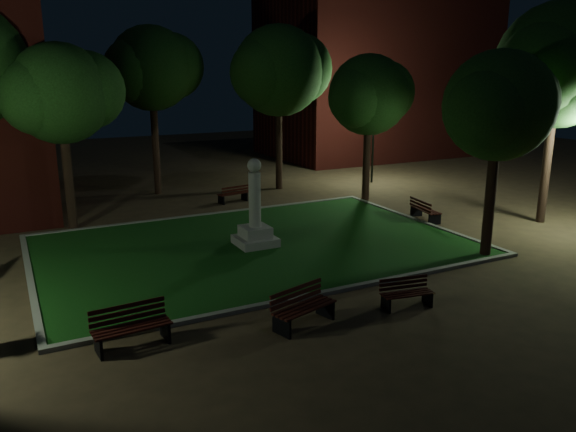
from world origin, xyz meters
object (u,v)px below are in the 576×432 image
(bench_near_right, at_px, (406,294))
(bench_right_side, at_px, (424,211))
(monument, at_px, (255,222))
(bench_near_left, at_px, (302,308))
(bench_far_side, at_px, (234,194))
(bench_west_near, at_px, (131,328))

(bench_near_right, height_order, bench_right_side, bench_right_side)
(monument, height_order, bench_near_right, monument)
(bench_right_side, bearing_deg, bench_near_left, 133.58)
(bench_near_right, relative_size, bench_far_side, 0.95)
(bench_near_right, height_order, bench_far_side, bench_far_side)
(monument, distance_m, bench_west_near, 8.08)
(bench_near_left, distance_m, bench_far_side, 14.07)
(bench_near_left, relative_size, bench_west_near, 1.03)
(monument, relative_size, bench_near_right, 2.10)
(bench_far_side, bearing_deg, bench_west_near, 48.74)
(bench_right_side, height_order, bench_far_side, bench_right_side)
(bench_near_right, xyz_separation_m, bench_far_side, (0.46, 13.90, 0.02))
(bench_far_side, bearing_deg, bench_near_left, 65.05)
(bench_west_near, bearing_deg, bench_right_side, 18.70)
(bench_right_side, distance_m, bench_far_side, 9.22)
(bench_west_near, bearing_deg, bench_near_left, -15.68)
(bench_west_near, bearing_deg, bench_far_side, 54.80)
(monument, xyz_separation_m, bench_near_left, (-1.58, -6.54, -0.49))
(bench_near_left, bearing_deg, monument, 59.86)
(monument, distance_m, bench_right_side, 8.01)
(bench_west_near, bearing_deg, bench_near_right, -13.12)
(monument, bearing_deg, bench_near_right, -77.63)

